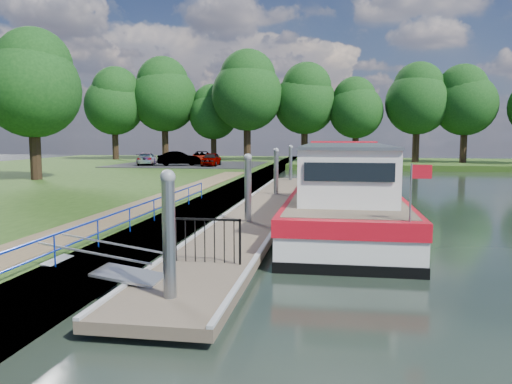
% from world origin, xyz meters
% --- Properties ---
extents(ground, '(160.00, 160.00, 0.00)m').
position_xyz_m(ground, '(0.00, 0.00, 0.00)').
color(ground, black).
rests_on(ground, ground).
extents(bank_edge, '(1.10, 90.00, 0.78)m').
position_xyz_m(bank_edge, '(-2.55, 15.00, 0.39)').
color(bank_edge, '#473D2D').
rests_on(bank_edge, ground).
extents(far_bank, '(60.00, 18.00, 0.60)m').
position_xyz_m(far_bank, '(12.00, 52.00, 0.30)').
color(far_bank, '#213D11').
rests_on(far_bank, ground).
extents(footpath, '(1.60, 40.00, 0.05)m').
position_xyz_m(footpath, '(-4.40, 8.00, 0.80)').
color(footpath, brown).
rests_on(footpath, riverbank).
extents(carpark, '(14.00, 12.00, 0.06)m').
position_xyz_m(carpark, '(-11.00, 38.00, 0.81)').
color(carpark, black).
rests_on(carpark, riverbank).
extents(blue_fence, '(0.04, 18.04, 0.72)m').
position_xyz_m(blue_fence, '(-2.75, 3.00, 1.31)').
color(blue_fence, '#0C2DBF').
rests_on(blue_fence, riverbank).
extents(pontoon, '(2.50, 30.00, 0.56)m').
position_xyz_m(pontoon, '(0.00, 13.00, 0.18)').
color(pontoon, brown).
rests_on(pontoon, ground).
extents(mooring_piles, '(0.30, 27.30, 3.55)m').
position_xyz_m(mooring_piles, '(0.00, 13.00, 1.28)').
color(mooring_piles, gray).
rests_on(mooring_piles, ground).
extents(gangway, '(2.58, 1.00, 0.92)m').
position_xyz_m(gangway, '(-1.85, 0.50, 0.63)').
color(gangway, '#A5A8AD').
rests_on(gangway, ground).
extents(gate_panel, '(1.85, 0.05, 1.15)m').
position_xyz_m(gate_panel, '(-0.00, 2.20, 1.15)').
color(gate_panel, black).
rests_on(gate_panel, ground).
extents(barge, '(4.36, 21.15, 4.78)m').
position_xyz_m(barge, '(3.60, 13.38, 1.09)').
color(barge, black).
rests_on(barge, ground).
extents(horizon_trees, '(54.38, 10.03, 12.87)m').
position_xyz_m(horizon_trees, '(-1.61, 48.68, 7.95)').
color(horizon_trees, '#332316').
rests_on(horizon_trees, ground).
extents(bank_tree_a, '(6.12, 6.12, 9.72)m').
position_xyz_m(bank_tree_a, '(-15.99, 20.08, 7.02)').
color(bank_tree_a, '#332316').
rests_on(bank_tree_a, riverbank).
extents(car_a, '(1.62, 3.68, 1.23)m').
position_xyz_m(car_a, '(-8.21, 35.46, 1.45)').
color(car_a, '#999999').
rests_on(car_a, carpark).
extents(car_b, '(4.26, 2.65, 1.32)m').
position_xyz_m(car_b, '(-11.29, 35.40, 1.50)').
color(car_b, '#999999').
rests_on(car_b, carpark).
extents(car_c, '(2.50, 4.26, 1.16)m').
position_xyz_m(car_c, '(-14.66, 35.95, 1.41)').
color(car_c, '#999999').
rests_on(car_c, carpark).
extents(car_d, '(2.92, 4.79, 1.24)m').
position_xyz_m(car_d, '(-10.15, 39.30, 1.46)').
color(car_d, '#999999').
rests_on(car_d, carpark).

